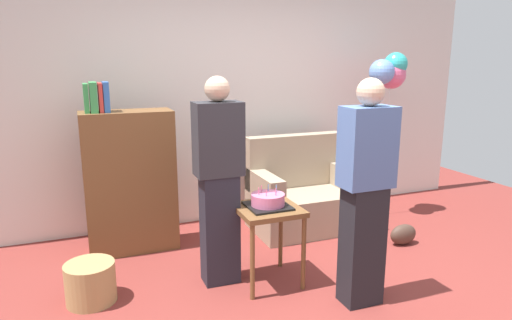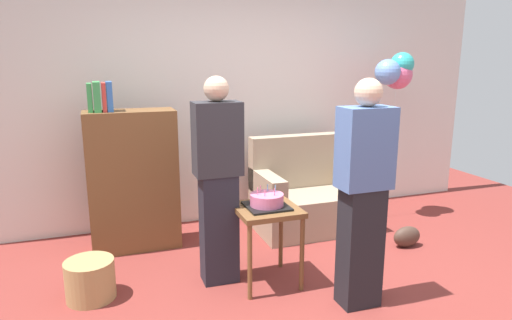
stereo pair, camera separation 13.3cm
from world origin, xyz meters
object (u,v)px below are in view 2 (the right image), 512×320
at_px(bookshelf, 133,179).
at_px(balloon_bunch, 396,71).
at_px(person_blowing_candles, 218,181).
at_px(person_holding_cake, 363,194).
at_px(birthday_cake, 267,201).
at_px(wicker_basket, 90,280).
at_px(side_table, 267,219).
at_px(couch, 307,196).
at_px(handbag, 407,237).

distance_m(bookshelf, balloon_bunch, 2.92).
xyz_separation_m(person_blowing_candles, person_holding_cake, (0.86, -0.68, 0.00)).
bearing_deg(birthday_cake, wicker_basket, 171.56).
bearing_deg(side_table, bookshelf, 131.02).
distance_m(couch, wicker_basket, 2.29).
xyz_separation_m(birthday_cake, handbag, (1.51, 0.20, -0.58)).
distance_m(person_holding_cake, handbag, 1.43).
relative_size(side_table, person_holding_cake, 0.39).
xyz_separation_m(person_holding_cake, balloon_bunch, (1.32, 1.51, 0.79)).
height_order(wicker_basket, handbag, wicker_basket).
bearing_deg(wicker_basket, birthday_cake, -8.44).
distance_m(bookshelf, side_table, 1.41).
bearing_deg(wicker_basket, handbag, 0.13).
bearing_deg(bookshelf, side_table, -48.98).
bearing_deg(couch, birthday_cake, -130.07).
bearing_deg(couch, side_table, -130.07).
bearing_deg(person_holding_cake, couch, -94.48).
distance_m(couch, person_holding_cake, 1.61).
bearing_deg(person_holding_cake, handbag, -136.62).
xyz_separation_m(couch, person_blowing_candles, (-1.17, -0.82, 0.49)).
distance_m(birthday_cake, person_blowing_candles, 0.41).
xyz_separation_m(side_table, person_holding_cake, (0.51, -0.52, 0.30)).
bearing_deg(person_holding_cake, birthday_cake, -38.43).
distance_m(couch, handbag, 1.06).
distance_m(bookshelf, handbag, 2.64).
relative_size(couch, birthday_cake, 3.44).
height_order(person_blowing_candles, balloon_bunch, balloon_bunch).
height_order(bookshelf, side_table, bookshelf).
bearing_deg(person_holding_cake, wicker_basket, -14.31).
relative_size(bookshelf, person_blowing_candles, 0.96).
bearing_deg(bookshelf, wicker_basket, -114.90).
relative_size(birthday_cake, person_blowing_candles, 0.20).
bearing_deg(side_table, birthday_cake, 59.97).
bearing_deg(handbag, person_holding_cake, -143.71).
height_order(bookshelf, balloon_bunch, balloon_bunch).
bearing_deg(side_table, person_holding_cake, -45.52).
distance_m(person_blowing_candles, person_holding_cake, 1.10).
distance_m(person_holding_cake, balloon_bunch, 2.15).
bearing_deg(person_holding_cake, bookshelf, -40.70).
xyz_separation_m(person_holding_cake, wicker_basket, (-1.84, 0.72, -0.68)).
height_order(bookshelf, person_holding_cake, person_holding_cake).
height_order(side_table, handbag, side_table).
relative_size(bookshelf, balloon_bunch, 0.86).
xyz_separation_m(birthday_cake, person_blowing_candles, (-0.34, 0.16, 0.15)).
bearing_deg(handbag, side_table, -172.32).
relative_size(person_blowing_candles, wicker_basket, 4.53).
bearing_deg(couch, person_blowing_candles, -144.91).
distance_m(bookshelf, wicker_basket, 1.09).
distance_m(side_table, wicker_basket, 1.39).
xyz_separation_m(side_table, birthday_cake, (0.00, 0.00, 0.15)).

